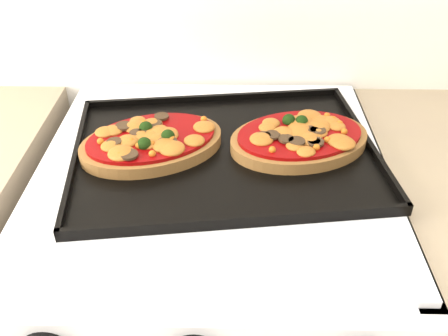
# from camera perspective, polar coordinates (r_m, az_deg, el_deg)

# --- Properties ---
(stove) EXTENTS (0.60, 0.60, 0.91)m
(stove) POSITION_cam_1_polar(r_m,az_deg,el_deg) (1.17, -1.02, -17.90)
(stove) COLOR silver
(stove) RESTS_ON floor
(baking_tray) EXTENTS (0.55, 0.44, 0.02)m
(baking_tray) POSITION_cam_1_polar(r_m,az_deg,el_deg) (0.86, 0.06, 2.07)
(baking_tray) COLOR black
(baking_tray) RESTS_ON stove
(pizza_left) EXTENTS (0.29, 0.24, 0.04)m
(pizza_left) POSITION_cam_1_polar(r_m,az_deg,el_deg) (0.86, -8.27, 3.10)
(pizza_left) COLOR brown
(pizza_left) RESTS_ON baking_tray
(pizza_right) EXTENTS (0.28, 0.23, 0.04)m
(pizza_right) POSITION_cam_1_polar(r_m,az_deg,el_deg) (0.87, 8.60, 3.47)
(pizza_right) COLOR brown
(pizza_right) RESTS_ON baking_tray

